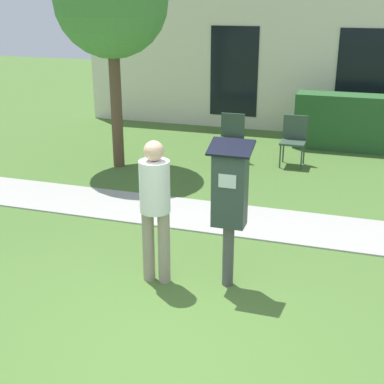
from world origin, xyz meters
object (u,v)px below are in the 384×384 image
Objects in this scene: person_standing at (155,202)px; parking_meter at (230,196)px; outdoor_chair_middle at (294,136)px; outdoor_chair_left at (231,134)px.

parking_meter is at bearing 15.34° from person_standing.
person_standing is at bearing -121.15° from outdoor_chair_middle.
parking_meter is 1.77× the size of outdoor_chair_middle.
outdoor_chair_middle is at bearing 83.86° from person_standing.
parking_meter is 4.55m from outdoor_chair_left.
parking_meter reaches higher than outdoor_chair_left.
person_standing reaches higher than outdoor_chair_left.
parking_meter is 0.78m from person_standing.
outdoor_chair_left is (-1.05, 4.40, -0.49)m from parking_meter.
person_standing is (-0.76, -0.16, -0.09)m from parking_meter.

